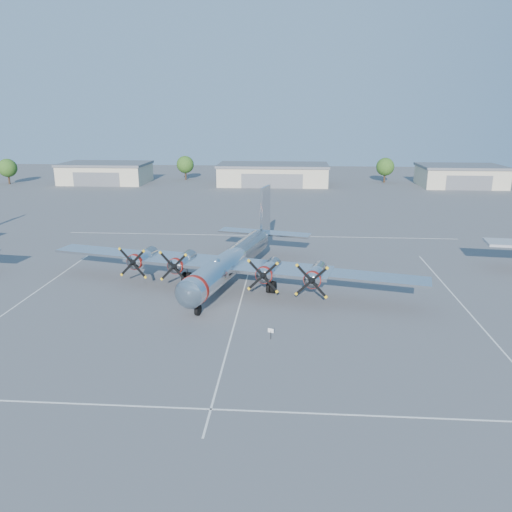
# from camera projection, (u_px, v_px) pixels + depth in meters

# --- Properties ---
(ground) EXTENTS (260.00, 260.00, 0.00)m
(ground) POSITION_uv_depth(u_px,v_px,m) (243.00, 291.00, 53.10)
(ground) COLOR #555557
(ground) RESTS_ON ground
(parking_lines) EXTENTS (60.00, 50.08, 0.01)m
(parking_lines) POSITION_uv_depth(u_px,v_px,m) (242.00, 297.00, 51.42)
(parking_lines) COLOR silver
(parking_lines) RESTS_ON ground
(hangar_west) EXTENTS (22.60, 14.60, 5.40)m
(hangar_west) POSITION_uv_depth(u_px,v_px,m) (106.00, 173.00, 133.96)
(hangar_west) COLOR beige
(hangar_west) RESTS_ON ground
(hangar_center) EXTENTS (28.60, 14.60, 5.40)m
(hangar_center) POSITION_uv_depth(u_px,v_px,m) (273.00, 174.00, 130.89)
(hangar_center) COLOR beige
(hangar_center) RESTS_ON ground
(hangar_east) EXTENTS (20.60, 14.60, 5.40)m
(hangar_east) POSITION_uv_depth(u_px,v_px,m) (460.00, 176.00, 127.61)
(hangar_east) COLOR beige
(hangar_east) RESTS_ON ground
(tree_far_west) EXTENTS (4.80, 4.80, 6.64)m
(tree_far_west) POSITION_uv_depth(u_px,v_px,m) (7.00, 168.00, 131.45)
(tree_far_west) COLOR #382619
(tree_far_west) RESTS_ON ground
(tree_west) EXTENTS (4.80, 4.80, 6.64)m
(tree_west) POSITION_uv_depth(u_px,v_px,m) (185.00, 165.00, 139.88)
(tree_west) COLOR #382619
(tree_west) RESTS_ON ground
(tree_east) EXTENTS (4.80, 4.80, 6.64)m
(tree_east) POSITION_uv_depth(u_px,v_px,m) (385.00, 167.00, 134.21)
(tree_east) COLOR #382619
(tree_east) RESTS_ON ground
(main_bomber_b29) EXTENTS (46.92, 37.32, 9.15)m
(main_bomber_b29) POSITION_uv_depth(u_px,v_px,m) (234.00, 283.00, 55.72)
(main_bomber_b29) COLOR silver
(main_bomber_b29) RESTS_ON ground
(info_placard) EXTENTS (0.50, 0.20, 0.97)m
(info_placard) POSITION_uv_depth(u_px,v_px,m) (271.00, 332.00, 41.71)
(info_placard) COLOR black
(info_placard) RESTS_ON ground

